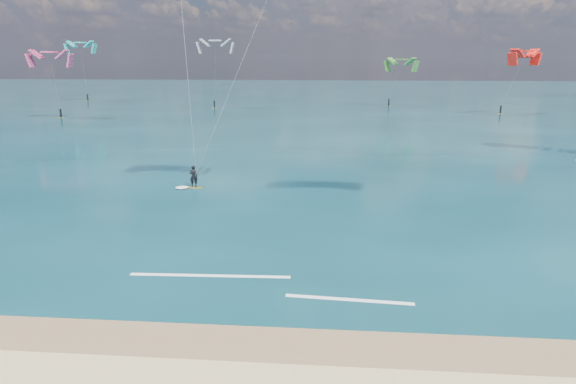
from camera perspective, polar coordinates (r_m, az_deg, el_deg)
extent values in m
plane|color=tan|center=(53.33, -0.72, 4.73)|extent=(320.00, 320.00, 0.00)
cube|color=brown|center=(18.57, -12.08, -15.60)|extent=(320.00, 2.40, 0.01)
cube|color=#093036|center=(116.75, 2.32, 10.20)|extent=(320.00, 200.00, 0.04)
cube|color=gold|center=(38.14, -10.39, 0.52)|extent=(1.23, 0.39, 0.05)
imported|color=black|center=(37.95, -10.45, 1.73)|extent=(0.65, 0.49, 1.62)
cylinder|color=black|center=(37.57, -10.17, 1.98)|extent=(0.50, 0.04, 0.04)
cube|color=white|center=(20.76, 6.80, -11.78)|extent=(5.06, 0.60, 0.01)
cube|color=white|center=(22.95, -8.67, -9.17)|extent=(7.06, 0.50, 0.01)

